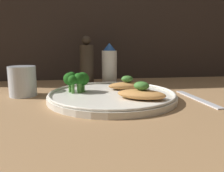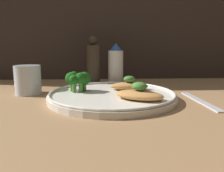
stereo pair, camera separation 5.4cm
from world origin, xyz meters
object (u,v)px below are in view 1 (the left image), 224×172
plate (112,95)px  sauce_bottle (109,65)px  drinking_glass (23,81)px  broccoli_bunch (77,79)px  pepper_grinder (87,63)px

plate → sauce_bottle: size_ratio=2.23×
sauce_bottle → drinking_glass: bearing=-151.3°
plate → broccoli_bunch: (-8.75, 3.68, 3.73)cm
plate → pepper_grinder: 22.90cm
plate → broccoli_bunch: broccoli_bunch is taller
plate → drinking_glass: size_ratio=3.99×
pepper_grinder → drinking_glass: 22.71cm
plate → drinking_glass: (-23.07, 7.41, 3.01)cm
sauce_bottle → drinking_glass: sauce_bottle is taller
pepper_grinder → sauce_bottle: bearing=-0.0°
sauce_bottle → pepper_grinder: 7.73cm
plate → pepper_grinder: (-5.42, 21.27, 6.50)cm
broccoli_bunch → plate: bearing=-22.8°
broccoli_bunch → pepper_grinder: bearing=79.3°
pepper_grinder → drinking_glass: pepper_grinder is taller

